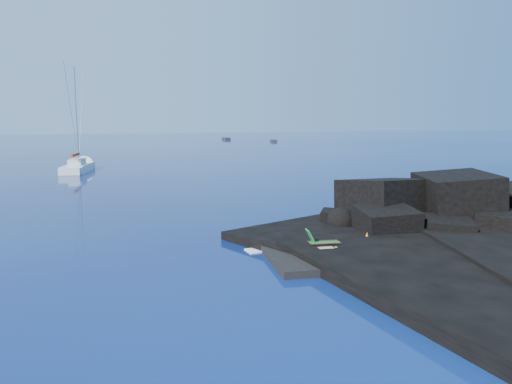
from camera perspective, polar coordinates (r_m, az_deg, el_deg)
ground at (r=23.18m, az=1.50°, el=-8.50°), size 400.00×400.00×0.00m
headland at (r=32.09m, az=22.19°, el=-4.32°), size 24.00×24.00×3.60m
beach at (r=25.38m, az=10.85°, el=-7.14°), size 9.08×6.86×0.70m
surf_foam at (r=29.48m, az=7.54°, el=-4.85°), size 10.00×8.00×0.06m
sailboat at (r=67.21m, az=-19.64°, el=2.23°), size 4.84×12.88×13.23m
deck_chair at (r=24.87m, az=7.81°, el=-5.23°), size 1.69×0.90×1.11m
towel at (r=24.22m, az=7.98°, el=-6.91°), size 1.74×0.94×0.04m
sunbather at (r=24.18m, az=7.99°, el=-6.55°), size 1.63×0.64×0.27m
marker_cone at (r=26.82m, az=12.57°, el=-5.02°), size 0.37×0.37×0.50m
distant_boat_a at (r=154.60m, az=-3.43°, el=5.99°), size 1.57×4.93×0.66m
distant_boat_b at (r=141.19m, az=2.03°, el=5.76°), size 2.01×4.42×0.57m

